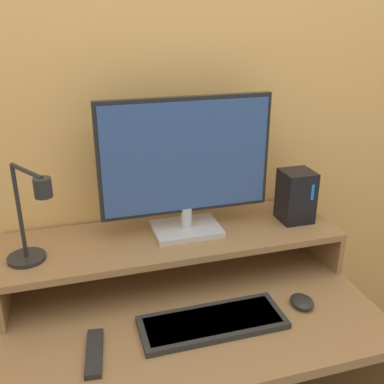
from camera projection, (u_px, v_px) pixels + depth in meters
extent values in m
cube|color=#E5AD60|center=(158.00, 101.00, 1.48)|extent=(6.00, 0.05, 2.50)
cube|color=olive|center=(189.00, 309.00, 1.36)|extent=(1.07, 0.68, 0.03)
cube|color=olive|center=(328.00, 364.00, 1.63)|extent=(0.03, 0.68, 0.68)
cube|color=olive|center=(4.00, 283.00, 1.35)|extent=(0.02, 0.32, 0.13)
cube|color=olive|center=(316.00, 236.00, 1.63)|extent=(0.02, 0.32, 0.13)
cube|color=olive|center=(174.00, 237.00, 1.46)|extent=(1.07, 0.32, 0.02)
cube|color=#BCBCC1|center=(186.00, 229.00, 1.47)|extent=(0.22, 0.16, 0.02)
cylinder|color=#BCBCC1|center=(186.00, 217.00, 1.46)|extent=(0.04, 0.04, 0.07)
cube|color=black|center=(186.00, 156.00, 1.38)|extent=(0.55, 0.02, 0.37)
cube|color=#2D4C8C|center=(187.00, 157.00, 1.37)|extent=(0.52, 0.01, 0.34)
cylinder|color=black|center=(27.00, 258.00, 1.31)|extent=(0.11, 0.11, 0.01)
cylinder|color=black|center=(19.00, 212.00, 1.25)|extent=(0.01, 0.01, 0.28)
cylinder|color=black|center=(26.00, 171.00, 1.15)|extent=(0.09, 0.14, 0.01)
cylinder|color=black|center=(43.00, 188.00, 1.11)|extent=(0.05, 0.05, 0.05)
cube|color=black|center=(296.00, 196.00, 1.52)|extent=(0.11, 0.10, 0.18)
cube|color=#1972F2|center=(313.00, 192.00, 1.47)|extent=(0.01, 0.00, 0.05)
cube|color=#282828|center=(212.00, 322.00, 1.26)|extent=(0.41, 0.16, 0.02)
cube|color=black|center=(212.00, 321.00, 1.26)|extent=(0.38, 0.13, 0.01)
ellipsoid|color=black|center=(302.00, 302.00, 1.34)|extent=(0.07, 0.08, 0.03)
cube|color=black|center=(94.00, 353.00, 1.15)|extent=(0.06, 0.17, 0.02)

